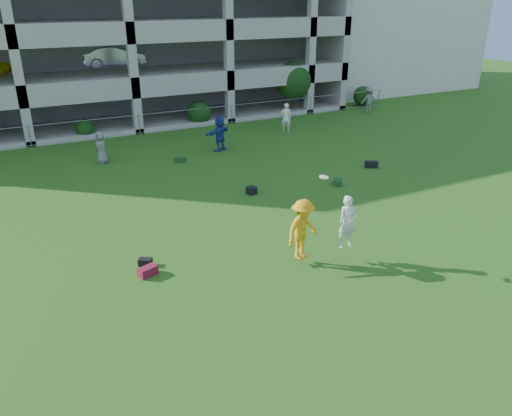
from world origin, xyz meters
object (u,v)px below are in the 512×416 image
bystander_c (101,147)px  bystander_f (369,100)px  bystander_e (286,117)px  bystander_d (220,134)px  parking_garage (99,20)px  stucco_building (361,27)px  crate_d (252,190)px  frisbee_contest (311,228)px

bystander_c → bystander_f: size_ratio=0.89×
bystander_c → bystander_e: (11.14, 1.19, 0.08)m
bystander_d → parking_garage: parking_garage is taller
stucco_building → bystander_c: size_ratio=10.20×
bystander_d → crate_d: bystander_d is taller
crate_d → parking_garage: 21.26m
stucco_building → bystander_f: 13.20m
bystander_d → frisbee_contest: bearing=52.6°
stucco_building → crate_d: size_ratio=45.71×
bystander_c → frisbee_contest: 13.63m
crate_d → parking_garage: parking_garage is taller
parking_garage → bystander_c: bearing=-103.0°
stucco_building → bystander_c: stucco_building is taller
bystander_c → frisbee_contest: frisbee_contest is taller
bystander_e → crate_d: size_ratio=4.92×
bystander_c → bystander_d: 6.03m
bystander_f → crate_d: bearing=44.6°
bystander_f → parking_garage: 19.54m
crate_d → parking_garage: bearing=94.5°
bystander_c → parking_garage: parking_garage is taller
bystander_c → bystander_d: bearing=70.5°
bystander_f → crate_d: 17.69m
crate_d → bystander_d: bearing=78.3°
stucco_building → bystander_c: bearing=-152.5°
frisbee_contest → crate_d: bearing=80.4°
stucco_building → bystander_e: bearing=-140.3°
crate_d → bystander_f: bearing=35.7°
bystander_d → bystander_f: size_ratio=1.05×
bystander_f → bystander_d: bearing=25.8°
bystander_e → frisbee_contest: bearing=92.5°
bystander_d → frisbee_contest: 12.64m
bystander_d → bystander_c: bearing=-33.5°
stucco_building → parking_garage: 23.04m
stucco_building → frisbee_contest: size_ratio=6.08×
stucco_building → crate_d: stucco_building is taller
bystander_c → stucco_building: bearing=104.8°
bystander_d → frisbee_contest: (-2.34, -12.41, 0.28)m
bystander_f → frisbee_contest: size_ratio=0.67×
bystander_d → stucco_building: bearing=-171.3°
crate_d → bystander_e: bearing=52.0°
bystander_e → crate_d: bystander_e is taller
bystander_f → parking_garage: bearing=-23.3°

